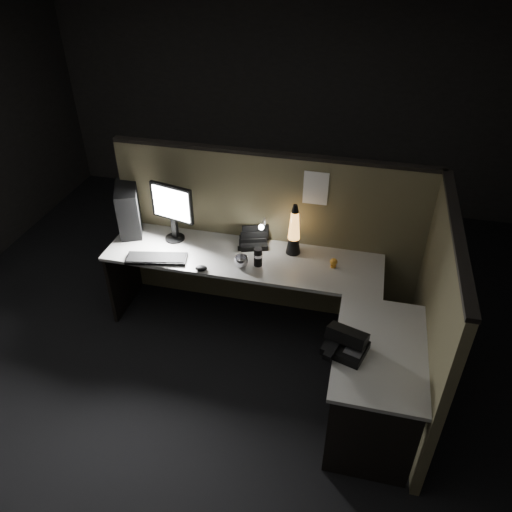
% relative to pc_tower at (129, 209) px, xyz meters
% --- Properties ---
extents(floor, '(6.00, 6.00, 0.00)m').
position_rel_pc_tower_xyz_m(floor, '(1.22, -0.77, -0.94)').
color(floor, black).
rests_on(floor, ground).
extents(room_shell, '(6.00, 6.00, 6.00)m').
position_rel_pc_tower_xyz_m(room_shell, '(1.22, -0.77, 0.68)').
color(room_shell, silver).
rests_on(room_shell, ground).
extents(partition_back, '(2.66, 0.06, 1.50)m').
position_rel_pc_tower_xyz_m(partition_back, '(1.22, 0.16, -0.19)').
color(partition_back, brown).
rests_on(partition_back, ground).
extents(partition_right, '(0.06, 1.66, 1.50)m').
position_rel_pc_tower_xyz_m(partition_right, '(2.55, -0.67, -0.19)').
color(partition_right, brown).
rests_on(partition_right, ground).
extents(desk, '(2.60, 1.60, 0.73)m').
position_rel_pc_tower_xyz_m(desk, '(1.40, -0.52, -0.36)').
color(desk, '#B5B2AB').
rests_on(desk, ground).
extents(pc_tower, '(0.33, 0.44, 0.42)m').
position_rel_pc_tower_xyz_m(pc_tower, '(0.00, 0.00, 0.00)').
color(pc_tower, black).
rests_on(pc_tower, desk).
extents(monitor, '(0.39, 0.17, 0.51)m').
position_rel_pc_tower_xyz_m(monitor, '(0.43, -0.04, 0.10)').
color(monitor, black).
rests_on(monitor, desk).
extents(keyboard, '(0.51, 0.26, 0.02)m').
position_rel_pc_tower_xyz_m(keyboard, '(0.40, -0.38, -0.20)').
color(keyboard, black).
rests_on(keyboard, desk).
extents(mouse, '(0.11, 0.09, 0.04)m').
position_rel_pc_tower_xyz_m(mouse, '(0.80, -0.43, -0.19)').
color(mouse, black).
rests_on(mouse, desk).
extents(clip_lamp, '(0.05, 0.19, 0.24)m').
position_rel_pc_tower_xyz_m(clip_lamp, '(1.19, 0.04, -0.07)').
color(clip_lamp, silver).
rests_on(clip_lamp, desk).
extents(organizer, '(0.28, 0.26, 0.17)m').
position_rel_pc_tower_xyz_m(organizer, '(1.12, 0.02, -0.17)').
color(organizer, black).
rests_on(organizer, desk).
extents(lava_lamp, '(0.12, 0.12, 0.45)m').
position_rel_pc_tower_xyz_m(lava_lamp, '(1.47, -0.02, -0.02)').
color(lava_lamp, black).
rests_on(lava_lamp, desk).
extents(travel_mug, '(0.07, 0.07, 0.16)m').
position_rel_pc_tower_xyz_m(travel_mug, '(1.22, -0.26, -0.13)').
color(travel_mug, black).
rests_on(travel_mug, desk).
extents(steel_mug, '(0.11, 0.11, 0.09)m').
position_rel_pc_tower_xyz_m(steel_mug, '(1.09, -0.31, -0.17)').
color(steel_mug, '#B8B8BF').
rests_on(steel_mug, desk).
extents(figurine, '(0.06, 0.06, 0.06)m').
position_rel_pc_tower_xyz_m(figurine, '(1.82, -0.15, -0.16)').
color(figurine, orange).
rests_on(figurine, desk).
extents(pinned_paper, '(0.20, 0.00, 0.28)m').
position_rel_pc_tower_xyz_m(pinned_paper, '(1.60, 0.12, 0.33)').
color(pinned_paper, white).
rests_on(pinned_paper, partition_back).
extents(desk_phone, '(0.32, 0.32, 0.16)m').
position_rel_pc_tower_xyz_m(desk_phone, '(1.99, -1.04, -0.15)').
color(desk_phone, black).
rests_on(desk_phone, desk).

